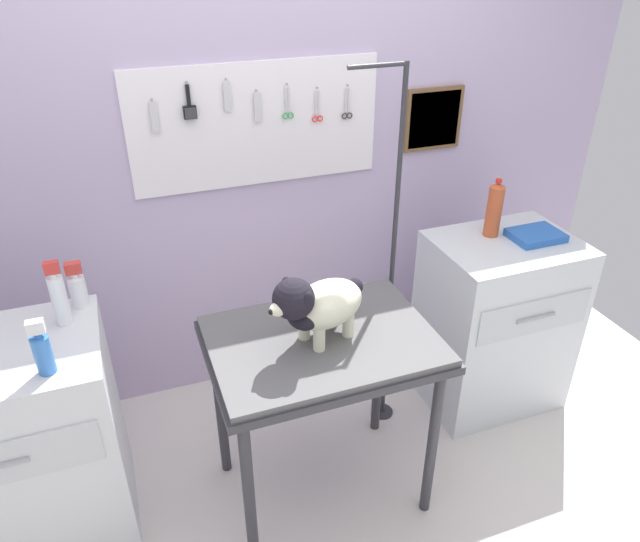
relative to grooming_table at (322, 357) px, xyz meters
name	(u,v)px	position (x,y,z in m)	size (l,w,h in m)	color
rear_wall_panel	(259,176)	(0.02, 0.94, 0.41)	(4.00, 0.11, 2.30)	#B7A5C8
grooming_table	(322,357)	(0.00, 0.00, 0.00)	(0.88, 0.64, 0.84)	#2D2D33
grooming_arm	(390,277)	(0.45, 0.34, 0.08)	(0.30, 0.11, 1.77)	#2D2D33
dog	(317,305)	(-0.03, -0.01, 0.26)	(0.42, 0.28, 0.31)	beige
counter_left	(13,449)	(-1.19, 0.23, -0.29)	(0.80, 0.58, 0.91)	silver
cabinet_right	(494,322)	(1.05, 0.30, -0.29)	(0.68, 0.54, 0.92)	silver
spray_bottle_short	(42,351)	(-0.96, 0.05, 0.25)	(0.06, 0.06, 0.21)	#3470C1
pump_bottle_white	(78,288)	(-0.85, 0.44, 0.24)	(0.07, 0.07, 0.19)	white
shampoo_bottle	(59,297)	(-0.91, 0.33, 0.28)	(0.06, 0.06, 0.26)	white
soda_bottle	(494,209)	(1.01, 0.40, 0.31)	(0.07, 0.07, 0.29)	#B54E29
supply_tray	(536,235)	(1.19, 0.29, 0.19)	(0.24, 0.18, 0.04)	blue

